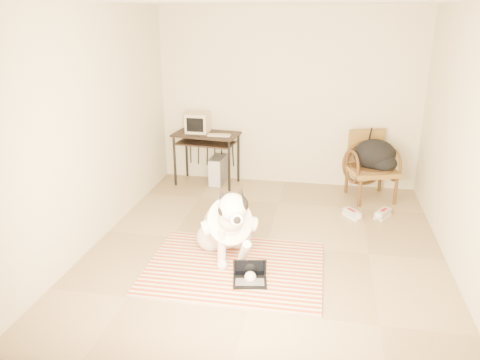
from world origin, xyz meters
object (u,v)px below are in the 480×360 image
(rattan_chair, at_px, (371,165))
(backpack, at_px, (376,156))
(crt_monitor, at_px, (198,123))
(laptop, at_px, (250,276))
(computer_desk, at_px, (206,141))
(pc_tower, at_px, (218,170))
(dog, at_px, (227,226))

(rattan_chair, distance_m, backpack, 0.18)
(crt_monitor, bearing_deg, laptop, -65.40)
(rattan_chair, height_order, backpack, rattan_chair)
(laptop, distance_m, crt_monitor, 3.25)
(computer_desk, relative_size, pc_tower, 2.20)
(laptop, relative_size, rattan_chair, 0.38)
(pc_tower, bearing_deg, dog, -74.41)
(computer_desk, bearing_deg, dog, -70.22)
(laptop, bearing_deg, dog, 124.30)
(computer_desk, bearing_deg, crt_monitor, 157.47)
(laptop, height_order, rattan_chair, rattan_chair)
(laptop, xyz_separation_m, computer_desk, (-1.16, 2.79, 0.63))
(backpack, bearing_deg, computer_desk, 176.08)
(computer_desk, xyz_separation_m, rattan_chair, (2.50, -0.12, -0.22))
(rattan_chair, xyz_separation_m, backpack, (0.06, -0.05, 0.16))
(dog, relative_size, laptop, 3.09)
(computer_desk, bearing_deg, rattan_chair, -2.83)
(crt_monitor, height_order, pc_tower, crt_monitor)
(crt_monitor, bearing_deg, computer_desk, -22.53)
(laptop, xyz_separation_m, pc_tower, (-0.99, 2.83, 0.14))
(pc_tower, relative_size, backpack, 0.78)
(dog, relative_size, rattan_chair, 1.18)
(dog, distance_m, pc_tower, 2.44)
(dog, distance_m, crt_monitor, 2.61)
(dog, xyz_separation_m, rattan_chair, (1.67, 2.17, 0.11))
(laptop, bearing_deg, computer_desk, 112.60)
(crt_monitor, relative_size, pc_tower, 0.72)
(pc_tower, bearing_deg, computer_desk, -164.45)
(crt_monitor, bearing_deg, rattan_chair, -3.96)
(computer_desk, bearing_deg, backpack, -3.92)
(laptop, relative_size, computer_desk, 0.36)
(dog, xyz_separation_m, backpack, (1.73, 2.12, 0.27))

